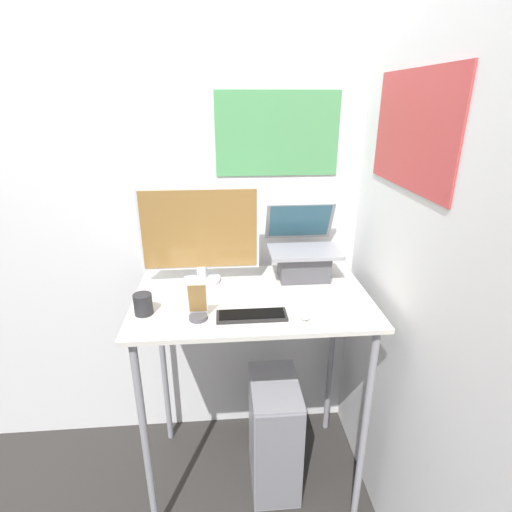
{
  "coord_description": "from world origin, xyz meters",
  "views": [
    {
      "loc": [
        -0.11,
        -1.21,
        1.81
      ],
      "look_at": [
        0.02,
        0.32,
        1.21
      ],
      "focal_mm": 28.0,
      "sensor_mm": 36.0,
      "label": 1
    }
  ],
  "objects": [
    {
      "name": "wall_back",
      "position": [
        0.0,
        0.72,
        1.3
      ],
      "size": [
        6.0,
        0.06,
        2.6
      ],
      "color": "silver",
      "rests_on": "ground_plane"
    },
    {
      "name": "wall_side_right",
      "position": [
        0.58,
        0.0,
        1.3
      ],
      "size": [
        0.06,
        6.0,
        2.6
      ],
      "color": "silver",
      "rests_on": "ground_plane"
    },
    {
      "name": "desk",
      "position": [
        0.0,
        0.32,
        0.9
      ],
      "size": [
        1.0,
        0.63,
        1.03
      ],
      "color": "beige",
      "rests_on": "ground_plane"
    },
    {
      "name": "laptop",
      "position": [
        0.25,
        0.49,
        1.13
      ],
      "size": [
        0.32,
        0.3,
        0.33
      ],
      "color": "#4C4C51",
      "rests_on": "desk"
    },
    {
      "name": "monitor",
      "position": [
        -0.22,
        0.47,
        1.25
      ],
      "size": [
        0.52,
        0.17,
        0.44
      ],
      "color": "silver",
      "rests_on": "desk"
    },
    {
      "name": "keyboard",
      "position": [
        -0.02,
        0.13,
        1.04
      ],
      "size": [
        0.27,
        0.09,
        0.02
      ],
      "color": "black",
      "rests_on": "desk"
    },
    {
      "name": "mouse",
      "position": [
        0.19,
        0.11,
        1.05
      ],
      "size": [
        0.04,
        0.06,
        0.03
      ],
      "color": "white",
      "rests_on": "desk"
    },
    {
      "name": "cell_phone",
      "position": [
        -0.22,
        0.14,
        1.08
      ],
      "size": [
        0.07,
        0.07,
        0.15
      ],
      "color": "#4C4C51",
      "rests_on": "desk"
    },
    {
      "name": "computer_tower",
      "position": [
        0.1,
        0.28,
        0.29
      ],
      "size": [
        0.22,
        0.37,
        0.59
      ],
      "color": "gray",
      "rests_on": "ground_plane"
    },
    {
      "name": "mug",
      "position": [
        -0.43,
        0.2,
        1.07
      ],
      "size": [
        0.07,
        0.07,
        0.08
      ],
      "color": "#262628",
      "rests_on": "desk"
    }
  ]
}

